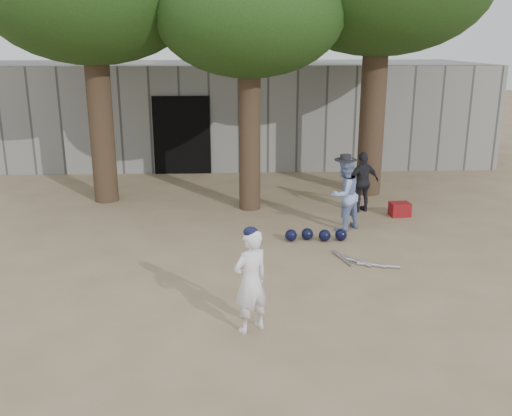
{
  "coord_description": "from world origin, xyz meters",
  "views": [
    {
      "loc": [
        0.19,
        -8.29,
        3.71
      ],
      "look_at": [
        0.6,
        1.0,
        0.95
      ],
      "focal_mm": 40.0,
      "sensor_mm": 36.0,
      "label": 1
    }
  ],
  "objects_px": {
    "boy_player": "(251,281)",
    "spectator_blue": "(344,194)",
    "red_bag": "(400,209)",
    "spectator_dark": "(363,182)"
  },
  "relations": [
    {
      "from": "boy_player",
      "to": "spectator_dark",
      "type": "bearing_deg",
      "value": -149.83
    },
    {
      "from": "spectator_blue",
      "to": "spectator_dark",
      "type": "height_order",
      "value": "spectator_blue"
    },
    {
      "from": "spectator_blue",
      "to": "spectator_dark",
      "type": "relative_size",
      "value": 1.09
    },
    {
      "from": "spectator_blue",
      "to": "red_bag",
      "type": "xyz_separation_m",
      "value": [
        1.42,
        0.86,
        -0.59
      ]
    },
    {
      "from": "boy_player",
      "to": "spectator_dark",
      "type": "relative_size",
      "value": 1.05
    },
    {
      "from": "spectator_dark",
      "to": "boy_player",
      "type": "bearing_deg",
      "value": 44.23
    },
    {
      "from": "spectator_dark",
      "to": "spectator_blue",
      "type": "bearing_deg",
      "value": 42.82
    },
    {
      "from": "spectator_blue",
      "to": "boy_player",
      "type": "bearing_deg",
      "value": 25.57
    },
    {
      "from": "boy_player",
      "to": "red_bag",
      "type": "relative_size",
      "value": 3.35
    },
    {
      "from": "boy_player",
      "to": "spectator_blue",
      "type": "height_order",
      "value": "spectator_blue"
    }
  ]
}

